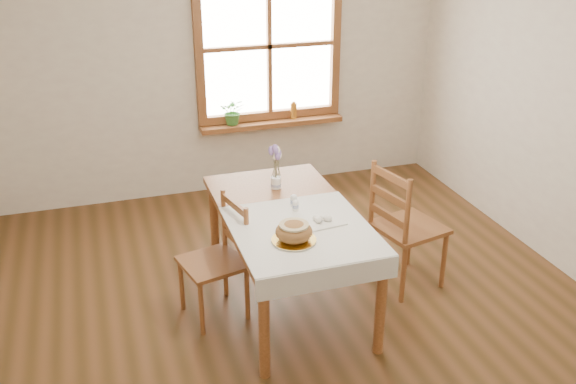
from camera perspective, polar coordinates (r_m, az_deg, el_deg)
The scene contains 18 objects.
ground at distance 4.64m, azimuth 1.15°, elevation -11.66°, with size 5.00×5.00×0.00m, color brown.
room_walls at distance 3.89m, azimuth 1.37°, elevation 9.12°, with size 4.60×5.10×2.65m.
window at distance 6.39m, azimuth -1.71°, elevation 12.83°, with size 1.46×0.08×1.46m.
window_sill at distance 6.52m, azimuth -1.45°, elevation 6.16°, with size 1.46×0.20×0.05m.
dining_table at distance 4.53m, azimuth 0.00°, elevation -2.70°, with size 0.90×1.60×0.75m.
table_linen at distance 4.24m, azimuth 1.26°, elevation -3.41°, with size 0.91×0.99×0.01m, color silver.
chair_left at distance 4.54m, azimuth -6.74°, elevation -6.13°, with size 0.41×0.43×0.88m, color #9B5930, non-canonical shape.
chair_right at distance 4.94m, azimuth 10.71°, elevation -2.92°, with size 0.47×0.49×1.00m, color #9B5930, non-canonical shape.
bread_plate at distance 4.09m, azimuth 0.53°, elevation -4.31°, with size 0.28×0.28×0.01m, color white.
bread_loaf at distance 4.05m, azimuth 0.53°, elevation -3.41°, with size 0.24×0.24×0.13m, color olive.
egg_napkin at distance 4.33m, azimuth 3.12°, elevation -2.59°, with size 0.26×0.22×0.01m, color silver.
eggs at distance 4.32m, azimuth 3.13°, elevation -2.26°, with size 0.20×0.18×0.04m, color white, non-canonical shape.
salt_shaker at distance 4.53m, azimuth 0.51°, elevation -0.75°, with size 0.05×0.05×0.09m, color white.
pepper_shaker at distance 4.47m, azimuth 0.67°, elevation -1.19°, with size 0.04×0.04×0.08m, color white.
flower_vase at distance 4.83m, azimuth -1.08°, elevation 0.75°, with size 0.08×0.08×0.09m, color white.
lavender_bouquet at distance 4.76m, azimuth -1.10°, elevation 2.67°, with size 0.14×0.14×0.26m, color #785CA4, non-canonical shape.
potted_plant at distance 6.38m, azimuth -4.89°, elevation 6.89°, with size 0.24×0.27×0.21m, color #3B7830.
amber_bottle at distance 6.55m, azimuth 0.50°, elevation 7.31°, with size 0.06×0.06×0.18m, color #B36F21.
Camera 1 is at (-1.23, -3.54, 2.73)m, focal length 40.00 mm.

